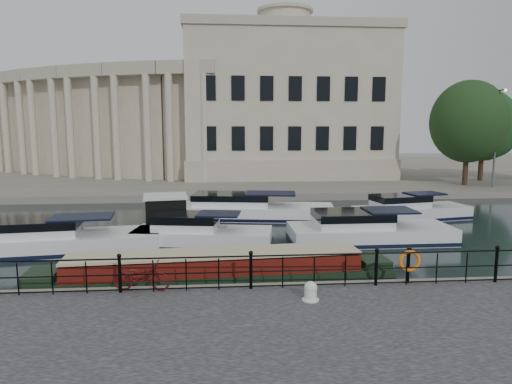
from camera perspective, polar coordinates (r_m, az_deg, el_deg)
The scene contains 11 objects.
ground_plane at distance 16.87m, azimuth -1.17°, elevation -11.13°, with size 160.00×160.00×0.00m, color black.
far_bank at distance 55.17m, azimuth -3.59°, elevation 2.58°, with size 120.00×42.00×0.55m, color #6B665B.
railing at distance 14.36m, azimuth -0.64°, elevation -9.55°, with size 24.14×0.14×1.22m.
civic_building at distance 50.64m, azimuth -4.72°, elevation 9.74°, with size 53.55×31.84×16.85m.
bicycle at distance 14.70m, azimuth -14.08°, elevation -10.16°, with size 0.61×1.75×0.92m, color #4C0D10.
mooring_bollard at distance 13.67m, azimuth 6.84°, elevation -12.24°, with size 0.51×0.51×0.57m.
life_ring_post at distance 15.61m, azimuth 18.64°, elevation -8.23°, with size 0.72×0.19×1.17m.
narrowboat at distance 16.53m, azimuth -5.10°, elevation -10.24°, with size 12.94×2.61×1.48m.
harbour_hut at distance 24.02m, azimuth -11.20°, elevation -3.11°, with size 3.30×2.88×2.18m.
cabin_cruisers at distance 24.29m, azimuth 0.08°, elevation -4.24°, with size 27.23×11.03×1.99m.
trees at distance 46.75m, azimuth 28.19°, elevation 7.13°, with size 15.15×9.49×9.04m.
Camera 1 is at (-0.94, -15.91, 5.55)m, focal length 32.00 mm.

